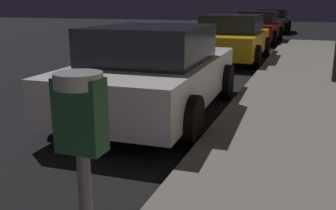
# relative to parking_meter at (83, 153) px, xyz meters

# --- Properties ---
(parking_meter) EXTENTS (0.19, 0.19, 1.36)m
(parking_meter) POSITION_rel_parking_meter_xyz_m (0.00, 0.00, 0.00)
(parking_meter) COLOR #59595B
(parking_meter) RESTS_ON sidewalk
(car_white) EXTENTS (2.23, 4.23, 1.43)m
(car_white) POSITION_rel_parking_meter_xyz_m (-1.50, 4.40, -0.47)
(car_white) COLOR silver
(car_white) RESTS_ON ground
(car_yellow_cab) EXTENTS (2.14, 4.36, 1.43)m
(car_yellow_cab) POSITION_rel_parking_meter_xyz_m (-1.50, 10.87, -0.46)
(car_yellow_cab) COLOR gold
(car_yellow_cab) RESTS_ON ground
(car_red) EXTENTS (2.05, 4.51, 1.43)m
(car_red) POSITION_rel_parking_meter_xyz_m (-1.50, 17.16, -0.46)
(car_red) COLOR maroon
(car_red) RESTS_ON ground
(car_green) EXTENTS (2.12, 4.36, 1.43)m
(car_green) POSITION_rel_parking_meter_xyz_m (-1.50, 23.95, -0.47)
(car_green) COLOR #19592D
(car_green) RESTS_ON ground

